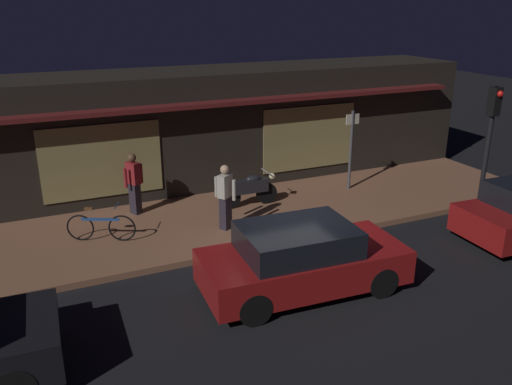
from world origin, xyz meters
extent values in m
plane|color=black|center=(0.00, 0.00, 0.00)|extent=(60.00, 60.00, 0.00)
cube|color=brown|center=(0.00, 3.00, 0.07)|extent=(18.00, 4.00, 0.15)
cube|color=black|center=(0.00, 6.40, 1.80)|extent=(18.00, 2.80, 3.60)
cube|color=olive|center=(-3.20, 4.98, 1.50)|extent=(3.20, 0.04, 2.00)
cube|color=olive|center=(3.20, 4.98, 1.50)|extent=(3.20, 0.04, 2.00)
cube|color=#591919|center=(0.00, 4.75, 2.85)|extent=(16.20, 0.50, 0.12)
cylinder|color=black|center=(-0.09, 3.53, 0.45)|extent=(0.60, 0.13, 0.60)
cylinder|color=black|center=(1.01, 3.50, 0.45)|extent=(0.60, 0.13, 0.60)
cube|color=black|center=(0.46, 3.52, 0.73)|extent=(1.11, 0.31, 0.36)
ellipsoid|color=black|center=(0.61, 3.51, 0.93)|extent=(0.45, 0.25, 0.20)
sphere|color=#F9EDB7|center=(1.18, 3.50, 0.93)|extent=(0.18, 0.18, 0.18)
cylinder|color=gray|center=(0.98, 3.50, 1.10)|extent=(0.04, 0.55, 0.03)
torus|color=black|center=(-4.11, 3.06, 0.48)|extent=(0.61, 0.32, 0.66)
torus|color=black|center=(-3.21, 2.63, 0.48)|extent=(0.61, 0.32, 0.66)
cube|color=#1E478C|center=(-3.66, 2.84, 0.70)|extent=(0.83, 0.43, 0.06)
cube|color=brown|center=(-3.88, 2.95, 0.97)|extent=(0.21, 0.16, 0.06)
cylinder|color=#1E478C|center=(-3.28, 2.66, 1.05)|extent=(0.20, 0.39, 0.02)
cube|color=#28232D|center=(-2.54, 4.26, 0.57)|extent=(0.30, 0.34, 0.85)
cube|color=maroon|center=(-2.54, 4.26, 1.29)|extent=(0.37, 0.44, 0.58)
sphere|color=brown|center=(-2.54, 4.26, 1.71)|extent=(0.22, 0.22, 0.22)
cylinder|color=maroon|center=(-2.30, 4.37, 1.22)|extent=(0.12, 0.12, 0.52)
cylinder|color=maroon|center=(-2.77, 4.14, 1.22)|extent=(0.12, 0.12, 0.52)
cube|color=#28232D|center=(-0.70, 2.30, 0.57)|extent=(0.34, 0.33, 0.85)
cube|color=#B2AD9E|center=(-0.70, 2.30, 1.29)|extent=(0.44, 0.40, 0.58)
sphere|color=tan|center=(-0.70, 2.30, 1.71)|extent=(0.22, 0.22, 0.22)
cylinder|color=#B2AD9E|center=(-0.55, 2.09, 1.22)|extent=(0.13, 0.13, 0.52)
cylinder|color=#B2AD9E|center=(-0.85, 2.51, 1.22)|extent=(0.13, 0.13, 0.52)
cylinder|color=#47474C|center=(3.84, 3.60, 1.35)|extent=(0.09, 0.09, 2.40)
cube|color=beige|center=(3.84, 3.60, 2.30)|extent=(0.44, 0.03, 0.30)
cylinder|color=black|center=(5.58, 0.18, 1.80)|extent=(0.12, 0.12, 3.60)
cube|color=black|center=(5.58, 0.18, 3.25)|extent=(0.24, 0.24, 0.70)
sphere|color=red|center=(5.58, 0.05, 3.45)|extent=(0.16, 0.16, 0.16)
cylinder|color=black|center=(-5.61, -0.52, 0.32)|extent=(0.65, 0.25, 0.64)
cylinder|color=black|center=(1.11, -0.24, 0.32)|extent=(0.65, 0.26, 0.64)
cylinder|color=black|center=(1.02, -1.79, 0.32)|extent=(0.65, 0.26, 0.64)
cylinder|color=black|center=(-1.59, -0.08, 0.32)|extent=(0.65, 0.26, 0.64)
cylinder|color=black|center=(-1.68, -1.64, 0.32)|extent=(0.65, 0.26, 0.64)
cube|color=maroon|center=(-0.29, -0.94, 0.55)|extent=(4.19, 1.99, 0.68)
cube|color=black|center=(-0.44, -0.93, 1.10)|extent=(2.29, 1.72, 0.64)
cylinder|color=black|center=(4.98, -0.23, 0.32)|extent=(0.65, 0.25, 0.64)
camera|label=1|loc=(-5.06, -9.19, 5.53)|focal=37.15mm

